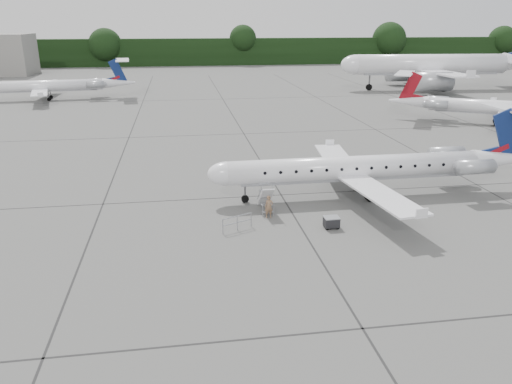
{
  "coord_description": "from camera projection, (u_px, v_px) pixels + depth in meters",
  "views": [
    {
      "loc": [
        -13.2,
        -29.88,
        13.29
      ],
      "look_at": [
        -8.33,
        1.58,
        2.3
      ],
      "focal_mm": 35.0,
      "sensor_mm": 36.0,
      "label": 1
    }
  ],
  "objects": [
    {
      "name": "safety_railing",
      "position": [
        237.0,
        223.0,
        33.18
      ],
      "size": [
        2.04,
        0.98,
        1.0
      ],
      "primitive_type": null,
      "rotation": [
        0.0,
        0.0,
        0.43
      ],
      "color": "gray",
      "rests_on": "ground"
    },
    {
      "name": "main_regional_jet",
      "position": [
        355.0,
        156.0,
        38.66
      ],
      "size": [
        25.87,
        18.75,
        6.59
      ],
      "primitive_type": null,
      "rotation": [
        0.0,
        0.0,
        0.01
      ],
      "color": "white",
      "rests_on": "ground"
    },
    {
      "name": "airstair",
      "position": [
        266.0,
        198.0,
        36.31
      ],
      "size": [
        0.87,
        2.26,
        2.06
      ],
      "primitive_type": null,
      "rotation": [
        0.0,
        0.0,
        0.01
      ],
      "color": "white",
      "rests_on": "ground"
    },
    {
      "name": "passenger",
      "position": [
        269.0,
        207.0,
        35.19
      ],
      "size": [
        0.61,
        0.41,
        1.64
      ],
      "primitive_type": "imported",
      "rotation": [
        0.0,
        0.0,
        0.02
      ],
      "color": "#866449",
      "rests_on": "ground"
    },
    {
      "name": "treeline",
      "position": [
        219.0,
        52.0,
        154.28
      ],
      "size": [
        260.0,
        4.0,
        8.0
      ],
      "primitive_type": "cube",
      "color": "black",
      "rests_on": "ground"
    },
    {
      "name": "bg_regional_left",
      "position": [
        42.0,
        80.0,
        86.48
      ],
      "size": [
        27.45,
        20.93,
        6.77
      ],
      "primitive_type": null,
      "rotation": [
        0.0,
        0.0,
        0.09
      ],
      "color": "white",
      "rests_on": "ground"
    },
    {
      "name": "baggage_cart",
      "position": [
        331.0,
        222.0,
        33.54
      ],
      "size": [
        1.0,
        0.81,
        0.85
      ],
      "primitive_type": null,
      "rotation": [
        0.0,
        0.0,
        0.01
      ],
      "color": "black",
      "rests_on": "ground"
    },
    {
      "name": "bg_regional_right",
      "position": [
        507.0,
        101.0,
        65.62
      ],
      "size": [
        30.35,
        27.79,
        6.49
      ],
      "primitive_type": null,
      "rotation": [
        0.0,
        0.0,
        2.62
      ],
      "color": "white",
      "rests_on": "ground"
    },
    {
      "name": "bg_narrowbody",
      "position": [
        431.0,
        54.0,
        98.44
      ],
      "size": [
        40.42,
        30.44,
        13.83
      ],
      "primitive_type": null,
      "rotation": [
        0.0,
        0.0,
        -0.07
      ],
      "color": "white",
      "rests_on": "ground"
    },
    {
      "name": "ground",
      "position": [
        380.0,
        225.0,
        34.16
      ],
      "size": [
        320.0,
        320.0,
        0.0
      ],
      "primitive_type": "plane",
      "color": "#575755",
      "rests_on": "ground"
    }
  ]
}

